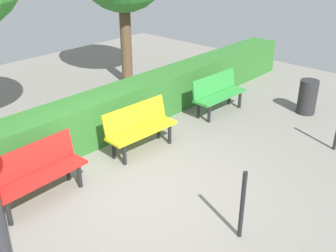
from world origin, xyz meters
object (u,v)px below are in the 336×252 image
Objects in this scene: bench_green at (218,92)px; bench_yellow at (140,126)px; bench_red at (35,172)px; trash_bin at (308,97)px.

bench_green reaches higher than bench_yellow.
bench_yellow is 0.94× the size of bench_red.
trash_bin is at bearing 162.71° from bench_red.
bench_red is (2.12, -0.02, 0.00)m from bench_yellow.
bench_green is at bearing 177.15° from bench_red.
bench_red is at bearing -15.00° from trash_bin.
bench_yellow reaches higher than trash_bin.
trash_bin is (-3.70, 1.54, -0.09)m from bench_yellow.
bench_yellow is 4.01m from trash_bin.
bench_yellow is 2.12m from bench_red.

